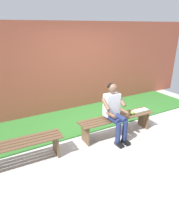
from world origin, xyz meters
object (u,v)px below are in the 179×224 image
object	(u,v)px
person_seated	(115,110)
apple	(132,113)
bench_far	(11,150)
book_open	(140,110)
bench_near	(117,121)

from	to	relation	value
person_seated	apple	size ratio (longest dim) A/B	14.34
bench_far	apple	size ratio (longest dim) A/B	21.35
person_seated	apple	world-z (taller)	person_seated
apple	bench_far	bearing A→B (deg)	-1.62
bench_far	apple	bearing A→B (deg)	178.38
bench_far	person_seated	size ratio (longest dim) A/B	1.49
bench_far	apple	world-z (taller)	apple
bench_far	person_seated	xyz separation A→B (m)	(-2.18, 0.10, 0.34)
book_open	bench_near	bearing A→B (deg)	1.46
bench_near	apple	xyz separation A→B (m)	(-0.38, 0.08, 0.15)
bench_far	book_open	distance (m)	3.05
apple	book_open	xyz separation A→B (m)	(-0.32, -0.07, -0.03)
bench_near	bench_far	xyz separation A→B (m)	(2.34, 0.00, -0.00)
apple	book_open	distance (m)	0.33
book_open	person_seated	bearing A→B (deg)	8.30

